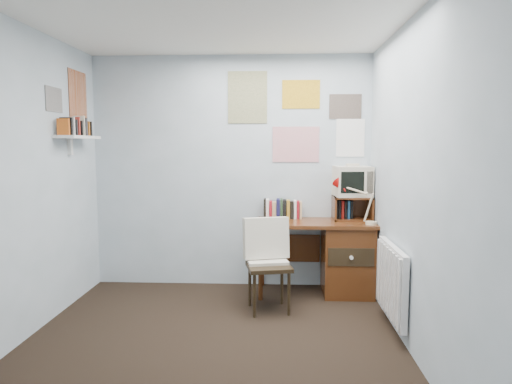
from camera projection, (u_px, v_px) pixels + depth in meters
ground at (208, 356)px, 3.36m from camera, size 3.50×3.50×0.00m
back_wall at (231, 172)px, 4.96m from camera, size 3.00×0.02×2.50m
left_wall at (0, 186)px, 3.29m from camera, size 0.02×3.50×2.50m
right_wall at (421, 188)px, 3.16m from camera, size 0.02×3.50×2.50m
ceiling at (204, 4)px, 3.09m from camera, size 3.00×3.50×0.02m
desk at (341, 255)px, 4.73m from camera, size 1.20×0.55×0.76m
desk_chair at (269, 267)px, 4.23m from camera, size 0.50×0.49×0.84m
desk_lamp at (372, 204)px, 4.50m from camera, size 0.30×0.26×0.41m
tv_riser at (352, 208)px, 4.78m from camera, size 0.40×0.30×0.25m
crt_tv at (352, 180)px, 4.77m from camera, size 0.39×0.37×0.34m
book_row at (292, 208)px, 4.88m from camera, size 0.60×0.14×0.22m
radiator at (392, 281)px, 3.79m from camera, size 0.09×0.80×0.60m
wall_shelf at (78, 137)px, 4.34m from camera, size 0.20×0.62×0.24m
posters_back at (296, 116)px, 4.86m from camera, size 1.20×0.01×0.90m
posters_left at (67, 97)px, 4.31m from camera, size 0.01×0.70×0.60m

